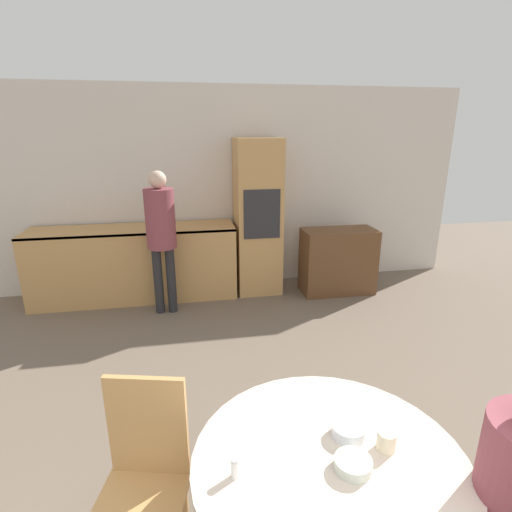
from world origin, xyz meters
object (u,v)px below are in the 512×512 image
object	(u,v)px
person_standing	(161,228)
chair_far_left	(145,471)
bowl_centre	(349,431)
sideboard	(338,261)
bowl_near	(353,464)
oven_unit	(257,217)
cup	(386,441)
dining_table	(327,505)

from	to	relation	value
person_standing	chair_far_left	bearing A→B (deg)	-89.77
chair_far_left	bowl_centre	bearing A→B (deg)	2.16
chair_far_left	sideboard	bearing A→B (deg)	68.90
sideboard	bowl_near	size ratio (longest dim) A/B	6.20
oven_unit	sideboard	distance (m)	1.19
person_standing	bowl_centre	world-z (taller)	person_standing
oven_unit	chair_far_left	distance (m)	3.63
sideboard	bowl_centre	size ratio (longest dim) A/B	6.25
sideboard	person_standing	bearing A→B (deg)	-174.05
cup	person_standing	bearing A→B (deg)	108.13
bowl_centre	bowl_near	bearing A→B (deg)	-107.52
cup	bowl_near	world-z (taller)	cup
sideboard	person_standing	size ratio (longest dim) A/B	0.57
cup	bowl_centre	bearing A→B (deg)	141.24
chair_far_left	person_standing	world-z (taller)	person_standing
oven_unit	cup	xyz separation A→B (m)	(-0.14, -3.70, -0.17)
chair_far_left	bowl_centre	size ratio (longest dim) A/B	6.63
bowl_near	sideboard	bearing A→B (deg)	69.00
oven_unit	bowl_centre	world-z (taller)	oven_unit
chair_far_left	cup	size ratio (longest dim) A/B	11.70
chair_far_left	bowl_near	xyz separation A→B (m)	(0.85, -0.36, 0.24)
chair_far_left	cup	world-z (taller)	chair_far_left
person_standing	dining_table	bearing A→B (deg)	-76.00
oven_unit	bowl_near	size ratio (longest dim) A/B	13.03
sideboard	person_standing	distance (m)	2.30
oven_unit	bowl_centre	xyz separation A→B (m)	(-0.27, -3.60, -0.19)
oven_unit	cup	bearing A→B (deg)	-92.24
oven_unit	dining_table	distance (m)	3.75
person_standing	oven_unit	bearing A→B (deg)	23.23
dining_table	chair_far_left	xyz separation A→B (m)	(-0.78, 0.29, 0.04)
dining_table	bowl_near	world-z (taller)	bowl_near
chair_far_left	cup	distance (m)	1.10
oven_unit	cup	size ratio (longest dim) A/B	23.15
person_standing	bowl_centre	size ratio (longest dim) A/B	10.98
sideboard	cup	xyz separation A→B (m)	(-1.16, -3.42, 0.39)
oven_unit	bowl_near	distance (m)	3.79
sideboard	chair_far_left	world-z (taller)	chair_far_left
oven_unit	chair_far_left	size ratio (longest dim) A/B	1.98
oven_unit	bowl_centre	size ratio (longest dim) A/B	13.12
oven_unit	dining_table	world-z (taller)	oven_unit
oven_unit	dining_table	size ratio (longest dim) A/B	1.72
dining_table	oven_unit	bearing A→B (deg)	83.96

